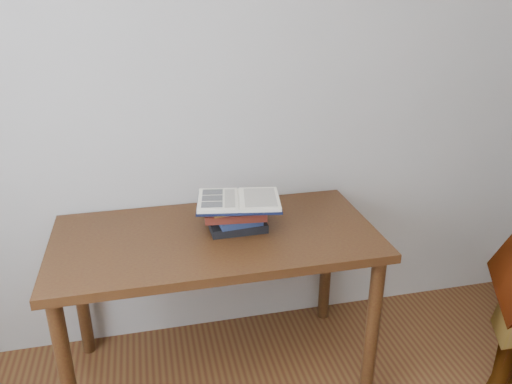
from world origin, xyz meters
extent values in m
cube|color=#ADA9A3|center=(0.00, 1.75, 1.30)|extent=(3.50, 0.04, 2.60)
cube|color=#412A10|center=(-0.11, 1.38, 0.72)|extent=(1.38, 0.69, 0.04)
cylinder|color=#412A10|center=(-0.74, 1.09, 0.35)|extent=(0.06, 0.06, 0.70)
cylinder|color=#412A10|center=(0.52, 1.09, 0.35)|extent=(0.06, 0.06, 0.70)
cylinder|color=#412A10|center=(-0.74, 1.67, 0.35)|extent=(0.06, 0.06, 0.70)
cylinder|color=#412A10|center=(0.52, 1.67, 0.35)|extent=(0.06, 0.06, 0.70)
cube|color=black|center=(-0.01, 1.41, 0.76)|extent=(0.24, 0.18, 0.04)
cube|color=#19264C|center=(0.00, 1.40, 0.79)|extent=(0.19, 0.17, 0.03)
cube|color=maroon|center=(-0.02, 1.41, 0.82)|extent=(0.28, 0.19, 0.03)
cube|color=#AF6327|center=(-0.03, 1.41, 0.85)|extent=(0.21, 0.16, 0.03)
cube|color=black|center=(0.00, 1.39, 0.87)|extent=(0.39, 0.30, 0.01)
cube|color=beige|center=(-0.09, 1.41, 0.88)|extent=(0.21, 0.26, 0.02)
cube|color=beige|center=(0.08, 1.38, 0.88)|extent=(0.21, 0.26, 0.02)
cylinder|color=beige|center=(0.00, 1.39, 0.88)|extent=(0.05, 0.23, 0.01)
cube|color=black|center=(-0.10, 1.48, 0.89)|extent=(0.10, 0.07, 0.00)
cube|color=black|center=(-0.11, 1.41, 0.89)|extent=(0.10, 0.07, 0.00)
cube|color=black|center=(-0.12, 1.35, 0.89)|extent=(0.10, 0.07, 0.00)
cube|color=beige|center=(-0.04, 1.40, 0.89)|extent=(0.08, 0.20, 0.00)
cube|color=beige|center=(0.09, 1.38, 0.89)|extent=(0.17, 0.22, 0.00)
camera|label=1|loc=(-0.37, -0.51, 1.74)|focal=35.00mm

